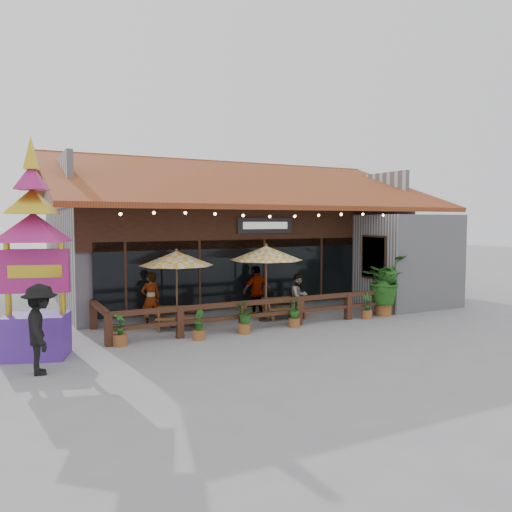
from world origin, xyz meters
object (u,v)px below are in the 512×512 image
picnic_table_left (179,314)px  pedestrian (40,329)px  tropical_plant (384,281)px  umbrella_left (176,259)px  umbrella_right (266,253)px  picnic_table_right (283,304)px  thai_sign_tower (34,233)px

picnic_table_left → pedestrian: 5.25m
tropical_plant → pedestrian: bearing=-171.0°
umbrella_left → umbrella_right: umbrella_right is taller
umbrella_left → tropical_plant: umbrella_left is taller
umbrella_right → picnic_table_right: 1.98m
umbrella_right → tropical_plant: bearing=-14.9°
thai_sign_tower → pedestrian: bearing=-90.3°
umbrella_left → pedestrian: bearing=-141.7°
tropical_plant → pedestrian: tropical_plant is taller
tropical_plant → umbrella_right: bearing=165.1°
umbrella_left → picnic_table_right: bearing=-3.6°
picnic_table_left → umbrella_right: bearing=-3.5°
picnic_table_left → picnic_table_right: bearing=-0.1°
tropical_plant → picnic_table_left: bearing=169.8°
tropical_plant → pedestrian: size_ratio=1.08×
thai_sign_tower → tropical_plant: thai_sign_tower is taller
picnic_table_left → picnic_table_right: (3.77, -0.01, 0.01)m
picnic_table_right → thai_sign_tower: bearing=-168.5°
umbrella_right → picnic_table_right: size_ratio=1.88×
thai_sign_tower → umbrella_left: bearing=23.9°
picnic_table_right → thai_sign_tower: (-7.97, -1.62, 2.60)m
umbrella_left → umbrella_right: size_ratio=0.94×
pedestrian → umbrella_left: bearing=-50.1°
picnic_table_right → thai_sign_tower: 8.54m
umbrella_left → tropical_plant: bearing=-12.0°
umbrella_right → thai_sign_tower: size_ratio=0.53×
umbrella_left → picnic_table_right: 4.15m
umbrella_right → pedestrian: (-7.20, -2.91, -1.28)m
umbrella_right → pedestrian: umbrella_right is taller
picnic_table_right → tropical_plant: 3.69m
umbrella_right → picnic_table_right: bearing=12.5°
thai_sign_tower → tropical_plant: (11.35, 0.35, -1.83)m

